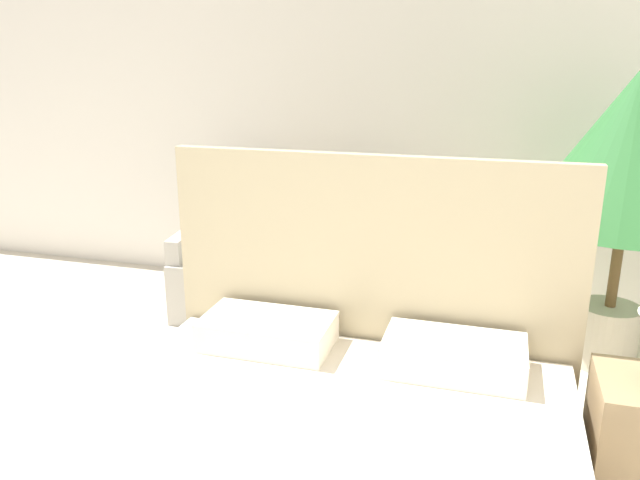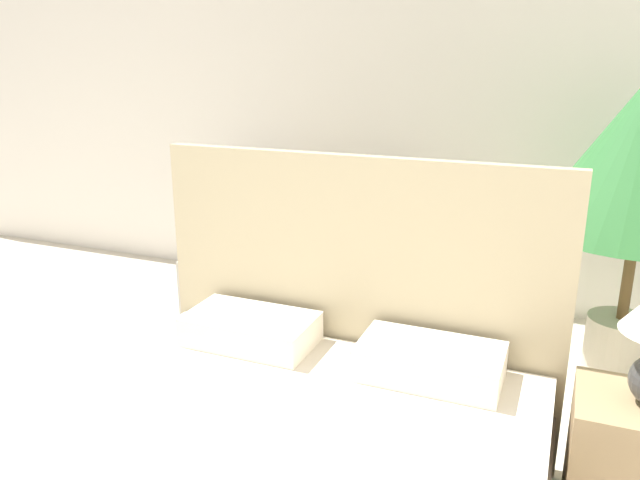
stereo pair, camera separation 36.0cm
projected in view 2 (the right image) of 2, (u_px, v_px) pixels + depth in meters
The scene contains 4 objects.
wall_back at pixel (362, 103), 4.65m from camera, with size 10.00×0.06×2.90m.
armchair_near_window_left at pixel (240, 270), 4.59m from camera, with size 0.73×0.75×0.89m.
armchair_near_window_right at pixel (358, 287), 4.25m from camera, with size 0.68×0.70×0.89m.
side_table at pixel (297, 281), 4.42m from camera, with size 0.31×0.31×0.51m.
Camera 2 is at (1.51, -0.34, 1.81)m, focal length 35.00 mm.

